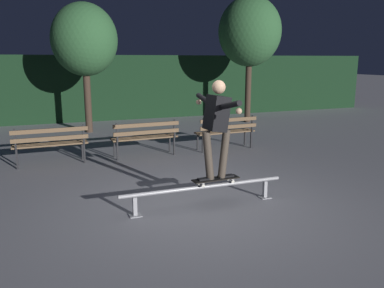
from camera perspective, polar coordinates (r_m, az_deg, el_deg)
name	(u,v)px	position (r m, az deg, el deg)	size (l,w,h in m)	color
ground_plane	(203,205)	(6.47, 1.57, -8.77)	(90.00, 90.00, 0.00)	gray
hedge_backdrop	(103,87)	(15.99, -12.68, 7.95)	(24.00, 1.20, 2.46)	black
grind_rail	(204,190)	(6.34, 1.74, -6.59)	(2.74, 0.18, 0.35)	#9E9EA3
skateboard	(216,179)	(6.38, 3.45, -5.08)	(0.79, 0.24, 0.09)	black
skateboarder	(217,121)	(6.17, 3.58, 3.26)	(0.62, 1.41, 1.56)	black
park_bench_leftmost	(50,141)	(9.25, -19.70, 0.36)	(1.61, 0.48, 0.88)	black
park_bench_left_center	(145,135)	(9.53, -6.73, 1.31)	(1.61, 0.48, 0.88)	black
park_bench_right_center	(226,129)	(10.26, 4.97, 2.12)	(1.61, 0.48, 0.88)	black
tree_far_right	(250,32)	(14.93, 8.30, 15.65)	(2.25, 2.25, 4.52)	#3D2D23
tree_behind_benches	(84,40)	(13.07, -15.21, 14.21)	(2.03, 2.03, 4.02)	#3D2D23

